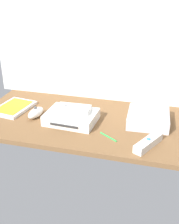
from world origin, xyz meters
TOP-DOWN VIEW (x-y plane):
  - ground_plane at (0.00, 0.00)cm, footprint 100.00×48.00cm
  - back_wall at (0.00, 24.60)cm, footprint 110.00×1.20cm
  - game_console at (-7.17, -3.15)cm, footprint 21.86×17.40cm
  - mini_computer at (24.66, 3.72)cm, footprint 17.77×17.77cm
  - game_case at (-37.24, 1.75)cm, footprint 16.15×20.73cm
  - remote_wand at (26.30, -14.55)cm, footprint 9.91×14.82cm
  - remote_nunchuk at (-23.78, -2.94)cm, footprint 6.01×10.60cm
  - remote_classic_pad at (-6.73, -1.79)cm, footprint 14.63×8.43cm
  - stylus_pen at (10.80, -11.75)cm, footprint 7.85×5.62cm

SIDE VIEW (x-z plane):
  - ground_plane at x=0.00cm, z-range -2.00..0.00cm
  - stylus_pen at x=10.80cm, z-range 0.00..0.70cm
  - game_case at x=-37.24cm, z-range -0.02..1.54cm
  - remote_wand at x=26.30cm, z-range -0.19..3.21cm
  - remote_nunchuk at x=-23.78cm, z-range -0.51..4.59cm
  - game_console at x=-7.17cm, z-range 0.00..4.40cm
  - mini_computer at x=24.66cm, z-range -0.01..5.29cm
  - remote_classic_pad at x=-6.73cm, z-range 4.21..6.61cm
  - back_wall at x=0.00cm, z-range 0.00..64.00cm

